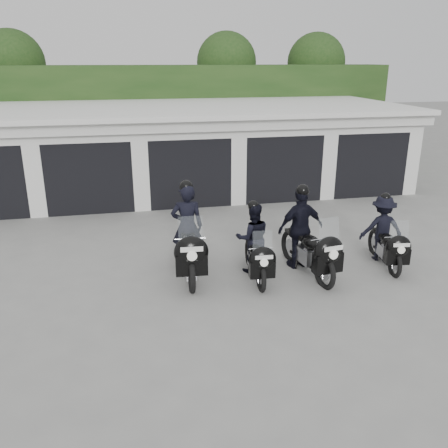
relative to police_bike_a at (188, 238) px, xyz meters
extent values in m
plane|color=gray|center=(0.76, -0.57, -0.84)|extent=(80.00, 80.00, 0.00)
cube|color=silver|center=(0.76, 7.93, 0.56)|extent=(16.00, 6.00, 2.80)
cube|color=silver|center=(0.76, 7.73, 2.04)|extent=(16.40, 6.80, 0.16)
cube|color=silver|center=(0.76, 4.68, 1.81)|extent=(16.40, 0.12, 0.40)
cube|color=black|center=(0.76, 4.91, -0.72)|extent=(16.00, 0.06, 0.24)
cube|color=silver|center=(-3.89, 5.08, 0.56)|extent=(0.50, 0.50, 2.80)
cube|color=black|center=(-2.34, 6.13, 0.26)|extent=(2.60, 2.60, 2.20)
cube|color=silver|center=(-2.34, 5.08, 1.66)|extent=(2.60, 0.50, 0.60)
cube|color=silver|center=(-0.79, 5.08, 0.56)|extent=(0.50, 0.50, 2.80)
cube|color=black|center=(0.76, 6.13, 0.26)|extent=(2.60, 2.60, 2.20)
cube|color=silver|center=(0.76, 5.08, 1.66)|extent=(2.60, 0.50, 0.60)
cube|color=silver|center=(2.31, 5.08, 0.56)|extent=(0.50, 0.50, 2.80)
cube|color=black|center=(3.86, 6.13, 0.26)|extent=(2.60, 2.60, 2.20)
cube|color=silver|center=(3.86, 5.08, 1.66)|extent=(2.60, 0.50, 0.60)
cube|color=silver|center=(5.41, 5.08, 0.56)|extent=(0.50, 0.50, 2.80)
cube|color=black|center=(6.96, 6.13, 0.26)|extent=(2.60, 2.60, 2.20)
cube|color=silver|center=(6.96, 5.08, 1.66)|extent=(2.60, 0.50, 0.60)
cube|color=silver|center=(8.51, 5.08, 0.56)|extent=(0.50, 0.50, 2.80)
cube|color=#1B3814|center=(0.76, 11.93, 1.31)|extent=(20.00, 2.00, 4.30)
sphere|color=#1B3814|center=(-5.74, 13.43, 3.56)|extent=(2.80, 2.80, 2.80)
cylinder|color=black|center=(-5.74, 13.43, 0.81)|extent=(0.24, 0.24, 3.30)
sphere|color=#1B3814|center=(3.76, 13.43, 3.56)|extent=(2.80, 2.80, 2.80)
cylinder|color=black|center=(3.76, 13.43, 0.81)|extent=(0.24, 0.24, 3.30)
sphere|color=#1B3814|center=(8.26, 13.43, 3.56)|extent=(2.80, 2.80, 2.80)
cylinder|color=black|center=(8.26, 13.43, 0.81)|extent=(0.24, 0.24, 3.30)
torus|color=black|center=(-0.06, -0.81, -0.49)|extent=(0.18, 0.82, 0.82)
torus|color=black|center=(0.06, 0.80, -0.49)|extent=(0.18, 0.82, 0.82)
cube|color=#9E9FA3|center=(0.00, 0.02, -0.41)|extent=(0.33, 0.64, 0.36)
cube|color=black|center=(0.00, 0.00, -0.59)|extent=(0.19, 1.46, 0.07)
ellipsoid|color=black|center=(-0.01, -0.17, -0.03)|extent=(0.41, 0.67, 0.32)
cube|color=black|center=(0.02, 0.31, -0.01)|extent=(0.33, 0.64, 0.11)
ellipsoid|color=black|center=(-0.06, -0.90, 0.03)|extent=(0.73, 0.42, 0.67)
cube|color=black|center=(-0.06, -0.90, -0.22)|extent=(0.67, 0.29, 0.45)
cube|color=#B2BFC6|center=(-0.06, -0.86, 0.48)|extent=(0.50, 0.16, 0.57)
cylinder|color=silver|center=(-0.05, -0.67, 0.24)|extent=(0.63, 0.08, 0.03)
cube|color=white|center=(-0.08, -1.09, 0.17)|extent=(0.45, 0.05, 0.10)
cube|color=white|center=(-0.07, -1.05, -0.03)|extent=(0.20, 0.03, 0.11)
imported|color=black|center=(0.02, 0.33, 0.14)|extent=(0.75, 0.52, 1.97)
sphere|color=black|center=(0.02, 0.33, 1.06)|extent=(0.30, 0.30, 0.30)
torus|color=black|center=(1.35, -1.10, -0.56)|extent=(0.14, 0.67, 0.66)
torus|color=black|center=(1.44, 0.20, -0.56)|extent=(0.14, 0.67, 0.66)
cube|color=#9E9FA3|center=(1.40, -0.43, -0.50)|extent=(0.27, 0.51, 0.29)
cube|color=black|center=(1.39, -0.45, -0.64)|extent=(0.15, 1.18, 0.05)
ellipsoid|color=black|center=(1.38, -0.59, -0.19)|extent=(0.33, 0.54, 0.26)
cube|color=black|center=(1.41, -0.20, -0.17)|extent=(0.27, 0.51, 0.09)
ellipsoid|color=black|center=(1.34, -1.17, -0.13)|extent=(0.59, 0.34, 0.54)
cube|color=black|center=(1.34, -1.17, -0.34)|extent=(0.54, 0.23, 0.36)
cube|color=#B2BFC6|center=(1.35, -1.15, 0.23)|extent=(0.40, 0.13, 0.46)
cylinder|color=silver|center=(1.36, -0.99, 0.03)|extent=(0.51, 0.06, 0.03)
cube|color=white|center=(1.33, -1.33, -0.03)|extent=(0.36, 0.04, 0.08)
cube|color=white|center=(1.33, -1.30, -0.19)|extent=(0.16, 0.02, 0.09)
imported|color=black|center=(1.41, -0.18, -0.05)|extent=(0.81, 0.65, 1.59)
sphere|color=black|center=(1.41, -0.18, 0.70)|extent=(0.24, 0.24, 0.24)
torus|color=black|center=(2.68, -1.25, -0.51)|extent=(0.23, 0.79, 0.78)
torus|color=black|center=(2.46, 0.27, -0.51)|extent=(0.23, 0.79, 0.78)
cube|color=#9E9FA3|center=(2.57, -0.47, -0.43)|extent=(0.36, 0.62, 0.34)
cube|color=black|center=(2.57, -0.49, -0.61)|extent=(0.29, 1.38, 0.06)
ellipsoid|color=black|center=(2.60, -0.64, -0.07)|extent=(0.43, 0.66, 0.31)
cube|color=black|center=(2.53, -0.19, -0.05)|extent=(0.36, 0.62, 0.11)
ellipsoid|color=black|center=(2.70, -1.33, -0.01)|extent=(0.71, 0.45, 0.64)
cube|color=black|center=(2.70, -1.33, -0.25)|extent=(0.65, 0.32, 0.43)
cube|color=#B2BFC6|center=(2.69, -1.30, 0.42)|extent=(0.48, 0.19, 0.54)
cylinder|color=silver|center=(2.67, -1.12, 0.18)|extent=(0.59, 0.12, 0.03)
cube|color=white|center=(2.72, -1.51, 0.12)|extent=(0.42, 0.08, 0.10)
cube|color=white|center=(2.72, -1.48, -0.07)|extent=(0.19, 0.04, 0.11)
imported|color=black|center=(2.53, -0.17, 0.10)|extent=(1.17, 0.78, 1.87)
sphere|color=black|center=(2.53, -0.17, 0.97)|extent=(0.29, 0.29, 0.29)
torus|color=black|center=(4.42, -1.06, -0.56)|extent=(0.20, 0.66, 0.65)
torus|color=black|center=(4.62, 0.21, -0.56)|extent=(0.20, 0.66, 0.65)
cube|color=#9E9FA3|center=(4.52, -0.41, -0.50)|extent=(0.31, 0.52, 0.29)
cube|color=black|center=(4.52, -0.42, -0.64)|extent=(0.25, 1.16, 0.05)
ellipsoid|color=black|center=(4.50, -0.56, -0.20)|extent=(0.37, 0.55, 0.26)
cube|color=black|center=(4.56, -0.18, -0.18)|extent=(0.31, 0.52, 0.09)
ellipsoid|color=black|center=(4.41, -1.13, -0.14)|extent=(0.60, 0.38, 0.54)
cube|color=black|center=(4.41, -1.13, -0.35)|extent=(0.54, 0.27, 0.36)
cube|color=#B2BFC6|center=(4.41, -1.10, 0.22)|extent=(0.40, 0.16, 0.46)
cylinder|color=silver|center=(4.44, -0.95, 0.02)|extent=(0.50, 0.10, 0.03)
cube|color=white|center=(4.39, -1.28, -0.03)|extent=(0.36, 0.07, 0.08)
cube|color=white|center=(4.39, -1.25, -0.20)|extent=(0.16, 0.04, 0.09)
imported|color=black|center=(4.56, -0.16, -0.05)|extent=(1.08, 0.67, 1.57)
sphere|color=black|center=(4.56, -0.16, 0.68)|extent=(0.24, 0.24, 0.24)
camera|label=1|loc=(-1.24, -9.63, 3.69)|focal=38.00mm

